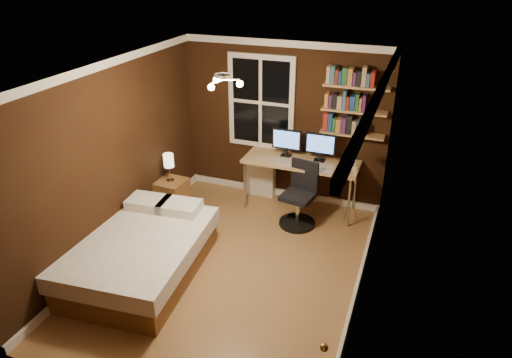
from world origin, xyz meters
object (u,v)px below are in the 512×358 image
(monitor_right, at_px, (320,147))
(desk_lamp, at_px, (355,157))
(bedside_lamp, at_px, (169,168))
(office_chair, at_px, (299,202))
(radiator, at_px, (261,175))
(desk, at_px, (301,164))
(nightstand, at_px, (172,196))
(bed, at_px, (141,254))
(monitor_left, at_px, (286,143))

(monitor_right, bearing_deg, desk_lamp, -18.31)
(bedside_lamp, relative_size, office_chair, 0.45)
(bedside_lamp, distance_m, radiator, 1.54)
(desk, distance_m, office_chair, 0.60)
(nightstand, height_order, bedside_lamp, bedside_lamp)
(radiator, distance_m, office_chair, 1.06)
(bedside_lamp, relative_size, radiator, 0.63)
(desk, bearing_deg, desk_lamp, -6.67)
(nightstand, relative_size, desk_lamp, 1.21)
(bed, relative_size, nightstand, 3.82)
(radiator, xyz_separation_m, monitor_right, (0.97, -0.14, 0.69))
(radiator, height_order, desk_lamp, desk_lamp)
(desk_lamp, xyz_separation_m, office_chair, (-0.69, -0.35, -0.68))
(desk, distance_m, monitor_right, 0.39)
(monitor_left, bearing_deg, desk_lamp, -9.60)
(bedside_lamp, xyz_separation_m, desk_lamp, (2.60, 0.69, 0.29))
(office_chair, bearing_deg, bedside_lamp, -159.38)
(desk, bearing_deg, radiator, 162.70)
(radiator, relative_size, desk, 0.40)
(radiator, bearing_deg, office_chair, -38.66)
(desk_lamp, bearing_deg, nightstand, -165.07)
(desk_lamp, height_order, office_chair, desk_lamp)
(desk_lamp, distance_m, office_chair, 1.03)
(nightstand, distance_m, bedside_lamp, 0.48)
(desk, bearing_deg, monitor_left, 161.83)
(office_chair, bearing_deg, monitor_left, 135.78)
(bedside_lamp, distance_m, office_chair, 1.98)
(desk, relative_size, desk_lamp, 3.91)
(monitor_left, xyz_separation_m, monitor_right, (0.52, 0.00, 0.00))
(desk, xyz_separation_m, monitor_right, (0.26, 0.09, 0.27))
(office_chair, bearing_deg, bed, -119.81)
(bed, height_order, monitor_left, monitor_left)
(radiator, bearing_deg, desk_lamp, -11.79)
(bedside_lamp, bearing_deg, monitor_right, 23.00)
(nightstand, xyz_separation_m, desk, (1.80, 0.79, 0.49))
(radiator, xyz_separation_m, office_chair, (0.83, -0.66, 0.02))
(monitor_right, relative_size, desk_lamp, 1.02)
(bed, relative_size, monitor_right, 4.53)
(bedside_lamp, height_order, desk, bedside_lamp)
(monitor_right, bearing_deg, monitor_left, 180.00)
(monitor_left, bearing_deg, office_chair, -54.52)
(bedside_lamp, bearing_deg, monitor_left, 29.59)
(desk, relative_size, office_chair, 1.79)
(radiator, relative_size, monitor_right, 1.53)
(monitor_left, distance_m, desk_lamp, 1.08)
(nightstand, distance_m, radiator, 1.49)
(monitor_left, bearing_deg, nightstand, -150.41)
(radiator, bearing_deg, nightstand, -137.06)
(nightstand, xyz_separation_m, bedside_lamp, (0.00, 0.00, 0.48))
(bed, relative_size, monitor_left, 4.53)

